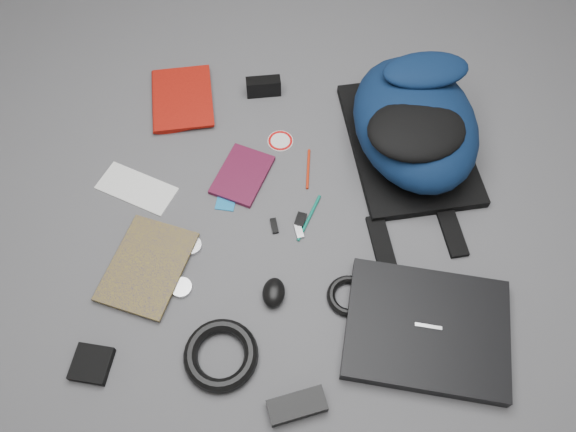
{
  "coord_description": "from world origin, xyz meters",
  "views": [
    {
      "loc": [
        0.03,
        -0.79,
        1.4
      ],
      "look_at": [
        0.0,
        0.0,
        0.02
      ],
      "focal_mm": 35.0,
      "sensor_mm": 36.0,
      "label": 1
    }
  ],
  "objects_px": {
    "comic_book": "(115,257)",
    "power_brick": "(297,406)",
    "backpack": "(415,122)",
    "compact_camera": "(264,87)",
    "mouse": "(274,293)",
    "dvd_case": "(242,175)",
    "textbook_red": "(152,102)",
    "laptop": "(427,329)",
    "pouch": "(92,364)"
  },
  "relations": [
    {
      "from": "backpack",
      "to": "dvd_case",
      "type": "height_order",
      "value": "backpack"
    },
    {
      "from": "pouch",
      "to": "backpack",
      "type": "bearing_deg",
      "value": 40.23
    },
    {
      "from": "pouch",
      "to": "dvd_case",
      "type": "bearing_deg",
      "value": 60.08
    },
    {
      "from": "textbook_red",
      "to": "dvd_case",
      "type": "height_order",
      "value": "textbook_red"
    },
    {
      "from": "comic_book",
      "to": "power_brick",
      "type": "xyz_separation_m",
      "value": [
        0.51,
        -0.38,
        0.01
      ]
    },
    {
      "from": "compact_camera",
      "to": "power_brick",
      "type": "xyz_separation_m",
      "value": [
        0.13,
        -0.99,
        -0.01
      ]
    },
    {
      "from": "comic_book",
      "to": "compact_camera",
      "type": "bearing_deg",
      "value": 74.58
    },
    {
      "from": "compact_camera",
      "to": "mouse",
      "type": "distance_m",
      "value": 0.71
    },
    {
      "from": "laptop",
      "to": "backpack",
      "type": "bearing_deg",
      "value": 97.9
    },
    {
      "from": "comic_book",
      "to": "mouse",
      "type": "distance_m",
      "value": 0.45
    },
    {
      "from": "backpack",
      "to": "textbook_red",
      "type": "bearing_deg",
      "value": 159.69
    },
    {
      "from": "textbook_red",
      "to": "comic_book",
      "type": "xyz_separation_m",
      "value": [
        -0.02,
        -0.55,
        -0.0
      ]
    },
    {
      "from": "mouse",
      "to": "pouch",
      "type": "relative_size",
      "value": 0.91
    },
    {
      "from": "textbook_red",
      "to": "pouch",
      "type": "distance_m",
      "value": 0.85
    },
    {
      "from": "compact_camera",
      "to": "backpack",
      "type": "bearing_deg",
      "value": -31.77
    },
    {
      "from": "dvd_case",
      "to": "compact_camera",
      "type": "xyz_separation_m",
      "value": [
        0.05,
        0.33,
        0.02
      ]
    },
    {
      "from": "backpack",
      "to": "dvd_case",
      "type": "bearing_deg",
      "value": -176.18
    },
    {
      "from": "textbook_red",
      "to": "pouch",
      "type": "bearing_deg",
      "value": -101.17
    },
    {
      "from": "backpack",
      "to": "comic_book",
      "type": "distance_m",
      "value": 0.93
    },
    {
      "from": "laptop",
      "to": "compact_camera",
      "type": "height_order",
      "value": "compact_camera"
    },
    {
      "from": "laptop",
      "to": "comic_book",
      "type": "relative_size",
      "value": 1.51
    },
    {
      "from": "comic_book",
      "to": "power_brick",
      "type": "distance_m",
      "value": 0.64
    },
    {
      "from": "laptop",
      "to": "dvd_case",
      "type": "xyz_separation_m",
      "value": [
        -0.5,
        0.46,
        -0.01
      ]
    },
    {
      "from": "comic_book",
      "to": "dvd_case",
      "type": "relative_size",
      "value": 1.42
    },
    {
      "from": "textbook_red",
      "to": "compact_camera",
      "type": "xyz_separation_m",
      "value": [
        0.36,
        0.06,
        0.02
      ]
    },
    {
      "from": "mouse",
      "to": "compact_camera",
      "type": "bearing_deg",
      "value": 98.93
    },
    {
      "from": "backpack",
      "to": "dvd_case",
      "type": "xyz_separation_m",
      "value": [
        -0.5,
        -0.13,
        -0.11
      ]
    },
    {
      "from": "dvd_case",
      "to": "power_brick",
      "type": "height_order",
      "value": "power_brick"
    },
    {
      "from": "backpack",
      "to": "pouch",
      "type": "height_order",
      "value": "backpack"
    },
    {
      "from": "laptop",
      "to": "pouch",
      "type": "relative_size",
      "value": 4.42
    },
    {
      "from": "comic_book",
      "to": "pouch",
      "type": "relative_size",
      "value": 2.93
    },
    {
      "from": "compact_camera",
      "to": "mouse",
      "type": "relative_size",
      "value": 1.32
    },
    {
      "from": "textbook_red",
      "to": "compact_camera",
      "type": "distance_m",
      "value": 0.36
    },
    {
      "from": "dvd_case",
      "to": "power_brick",
      "type": "xyz_separation_m",
      "value": [
        0.18,
        -0.66,
        0.01
      ]
    },
    {
      "from": "comic_book",
      "to": "dvd_case",
      "type": "bearing_deg",
      "value": 56.69
    },
    {
      "from": "dvd_case",
      "to": "power_brick",
      "type": "relative_size",
      "value": 1.37
    },
    {
      "from": "backpack",
      "to": "compact_camera",
      "type": "relative_size",
      "value": 4.94
    },
    {
      "from": "power_brick",
      "to": "comic_book",
      "type": "bearing_deg",
      "value": 125.6
    },
    {
      "from": "compact_camera",
      "to": "textbook_red",
      "type": "bearing_deg",
      "value": -178.28
    },
    {
      "from": "dvd_case",
      "to": "comic_book",
      "type": "bearing_deg",
      "value": -119.09
    },
    {
      "from": "backpack",
      "to": "power_brick",
      "type": "distance_m",
      "value": 0.86
    },
    {
      "from": "textbook_red",
      "to": "backpack",
      "type": "bearing_deg",
      "value": -19.37
    },
    {
      "from": "backpack",
      "to": "comic_book",
      "type": "bearing_deg",
      "value": -164.34
    },
    {
      "from": "comic_book",
      "to": "pouch",
      "type": "height_order",
      "value": "pouch"
    },
    {
      "from": "mouse",
      "to": "power_brick",
      "type": "relative_size",
      "value": 0.6
    },
    {
      "from": "textbook_red",
      "to": "compact_camera",
      "type": "height_order",
      "value": "compact_camera"
    },
    {
      "from": "textbook_red",
      "to": "power_brick",
      "type": "height_order",
      "value": "power_brick"
    },
    {
      "from": "backpack",
      "to": "power_brick",
      "type": "xyz_separation_m",
      "value": [
        -0.32,
        -0.79,
        -0.1
      ]
    },
    {
      "from": "dvd_case",
      "to": "mouse",
      "type": "relative_size",
      "value": 2.26
    },
    {
      "from": "comic_book",
      "to": "power_brick",
      "type": "relative_size",
      "value": 1.94
    }
  ]
}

